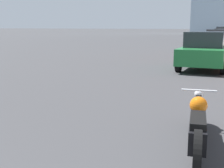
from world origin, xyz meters
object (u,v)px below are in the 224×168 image
parked_car_green (205,51)px  parked_car_white (221,33)px  motorcycle (198,124)px  parked_car_silver (218,40)px  parked_car_yellow (221,36)px

parked_car_green → parked_car_white: size_ratio=0.96×
motorcycle → parked_car_green: 9.32m
parked_car_silver → parked_car_yellow: (0.05, 11.16, -0.01)m
parked_car_green → parked_car_silver: parked_car_green is taller
parked_car_green → parked_car_yellow: parked_car_green is taller
parked_car_yellow → parked_car_silver: bearing=-91.1°
parked_car_green → parked_car_yellow: bearing=92.8°
motorcycle → parked_car_white: bearing=85.9°
motorcycle → parked_car_silver: 20.25m
motorcycle → parked_car_green: parked_car_green is taller
motorcycle → parked_car_silver: bearing=86.1°
parked_car_green → parked_car_silver: (0.27, 10.95, -0.00)m
parked_car_white → parked_car_yellow: bearing=-91.0°
parked_car_silver → parked_car_green: bearing=-85.5°
parked_car_green → parked_car_white: parked_car_white is taller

